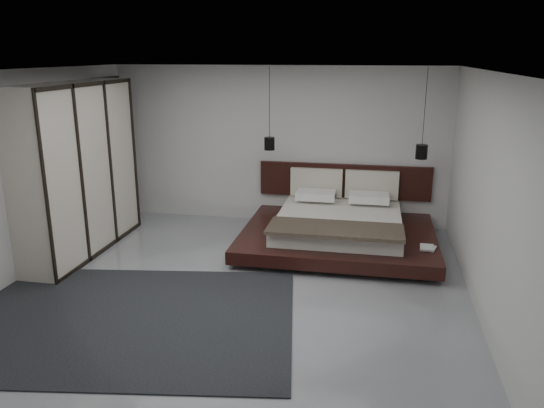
% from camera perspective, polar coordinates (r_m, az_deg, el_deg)
% --- Properties ---
extents(floor, '(6.00, 6.00, 0.00)m').
position_cam_1_polar(floor, '(7.15, -3.77, -8.93)').
color(floor, '#999CA1').
rests_on(floor, ground).
extents(ceiling, '(6.00, 6.00, 0.00)m').
position_cam_1_polar(ceiling, '(6.49, -4.24, 14.12)').
color(ceiling, white).
rests_on(ceiling, wall_back).
extents(wall_back, '(6.00, 0.00, 6.00)m').
position_cam_1_polar(wall_back, '(9.55, 0.66, 6.29)').
color(wall_back, silver).
rests_on(wall_back, floor).
extents(wall_front, '(6.00, 0.00, 6.00)m').
position_cam_1_polar(wall_front, '(4.01, -15.19, -8.21)').
color(wall_front, silver).
rests_on(wall_front, floor).
extents(wall_left, '(0.00, 6.00, 6.00)m').
position_cam_1_polar(wall_left, '(7.99, -25.30, 2.84)').
color(wall_left, silver).
rests_on(wall_left, floor).
extents(wall_right, '(0.00, 6.00, 6.00)m').
position_cam_1_polar(wall_right, '(6.59, 22.10, 0.69)').
color(wall_right, silver).
rests_on(wall_right, floor).
extents(lattice_screen, '(0.05, 0.90, 2.60)m').
position_cam_1_polar(lattice_screen, '(10.02, -16.85, 5.49)').
color(lattice_screen, black).
rests_on(lattice_screen, floor).
extents(bed, '(3.02, 2.49, 1.12)m').
position_cam_1_polar(bed, '(8.61, 7.20, -2.45)').
color(bed, black).
rests_on(bed, floor).
extents(book_lower, '(0.26, 0.31, 0.03)m').
position_cam_1_polar(book_lower, '(7.98, 15.76, -4.52)').
color(book_lower, '#99724C').
rests_on(book_lower, bed).
extents(book_upper, '(0.21, 0.27, 0.02)m').
position_cam_1_polar(book_upper, '(7.94, 15.63, -4.44)').
color(book_upper, '#99724C').
rests_on(book_upper, book_lower).
extents(pendant_left, '(0.18, 0.18, 1.37)m').
position_cam_1_polar(pendant_left, '(8.95, -0.28, 6.55)').
color(pendant_left, black).
rests_on(pendant_left, ceiling).
extents(pendant_right, '(0.19, 0.19, 1.43)m').
position_cam_1_polar(pendant_right, '(8.82, 15.79, 5.45)').
color(pendant_right, black).
rests_on(pendant_right, ceiling).
extents(wardrobe, '(0.62, 2.65, 2.60)m').
position_cam_1_polar(wardrobe, '(8.57, -20.13, 3.50)').
color(wardrobe, beige).
rests_on(wardrobe, floor).
extents(rug, '(4.31, 3.37, 0.02)m').
position_cam_1_polar(rug, '(6.57, -15.62, -11.78)').
color(rug, black).
rests_on(rug, floor).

